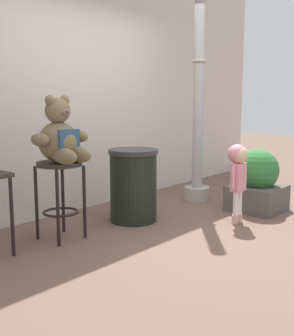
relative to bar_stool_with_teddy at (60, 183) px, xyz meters
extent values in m
plane|color=brown|center=(0.95, -0.89, -0.55)|extent=(24.00, 24.00, 0.00)
cube|color=beige|center=(0.95, 0.88, 1.39)|extent=(7.96, 0.30, 3.87)
cylinder|color=#292621|center=(0.00, 0.00, 0.19)|extent=(0.43, 0.43, 0.04)
cylinder|color=black|center=(-0.16, -0.16, -0.19)|extent=(0.03, 0.03, 0.71)
cylinder|color=black|center=(0.16, -0.16, -0.19)|extent=(0.03, 0.03, 0.71)
cylinder|color=black|center=(-0.16, 0.16, -0.19)|extent=(0.03, 0.03, 0.71)
cylinder|color=black|center=(0.16, 0.16, -0.19)|extent=(0.03, 0.03, 0.71)
torus|color=black|center=(0.00, 0.00, -0.28)|extent=(0.35, 0.35, 0.02)
sphere|color=#726344|center=(0.00, 0.00, 0.40)|extent=(0.38, 0.38, 0.38)
cube|color=navy|center=(0.00, -0.16, 0.40)|extent=(0.23, 0.03, 0.23)
sphere|color=#726344|center=(0.00, 0.00, 0.69)|extent=(0.24, 0.24, 0.24)
ellipsoid|color=brown|center=(0.00, -0.10, 0.67)|extent=(0.10, 0.07, 0.07)
sphere|color=black|center=(0.00, -0.13, 0.67)|extent=(0.03, 0.03, 0.03)
sphere|color=#726344|center=(-0.08, 0.00, 0.78)|extent=(0.10, 0.10, 0.10)
sphere|color=#726344|center=(0.08, 0.00, 0.78)|extent=(0.10, 0.10, 0.10)
ellipsoid|color=#726344|center=(-0.23, -0.03, 0.43)|extent=(0.13, 0.21, 0.12)
ellipsoid|color=#726344|center=(0.23, -0.03, 0.43)|extent=(0.13, 0.21, 0.12)
ellipsoid|color=#726344|center=(-0.09, -0.18, 0.28)|extent=(0.13, 0.32, 0.15)
ellipsoid|color=#726344|center=(0.09, -0.18, 0.28)|extent=(0.13, 0.32, 0.15)
cylinder|color=#D3A497|center=(1.53, -1.04, -0.50)|extent=(0.07, 0.07, 0.10)
cylinder|color=silver|center=(1.53, -1.04, -0.32)|extent=(0.05, 0.05, 0.26)
cylinder|color=#D3A497|center=(1.62, -1.04, -0.50)|extent=(0.07, 0.07, 0.10)
cylinder|color=silver|center=(1.62, -1.04, -0.32)|extent=(0.05, 0.05, 0.26)
cube|color=pink|center=(1.58, -1.04, -0.04)|extent=(0.18, 0.10, 0.31)
cylinder|color=pink|center=(1.46, -1.04, -0.02)|extent=(0.04, 0.04, 0.26)
cylinder|color=pink|center=(1.69, -1.04, -0.02)|extent=(0.04, 0.04, 0.26)
sphere|color=#D8B293|center=(1.58, -1.04, 0.20)|extent=(0.19, 0.19, 0.19)
sphere|color=pink|center=(1.58, -1.02, 0.21)|extent=(0.20, 0.20, 0.20)
cylinder|color=black|center=(0.92, -0.12, -0.17)|extent=(0.51, 0.51, 0.75)
cylinder|color=#2D2D33|center=(0.92, -0.12, 0.23)|extent=(0.54, 0.54, 0.05)
cylinder|color=#ABA397|center=(2.20, -0.10, -0.46)|extent=(0.33, 0.33, 0.18)
cylinder|color=#A4A2A2|center=(2.20, -0.10, 1.12)|extent=(0.14, 0.14, 2.97)
torus|color=#ADA89E|center=(2.20, -0.10, 1.27)|extent=(0.19, 0.19, 0.04)
cylinder|color=black|center=(-0.57, -0.06, -0.20)|extent=(0.03, 0.03, 0.69)
cube|color=#534D4A|center=(2.22, -0.96, -0.39)|extent=(0.59, 0.59, 0.31)
sphere|color=#2E7035|center=(2.22, -0.96, -0.05)|extent=(0.50, 0.50, 0.50)
camera|label=1|loc=(-2.59, -3.26, 0.80)|focal=46.74mm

